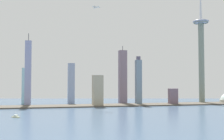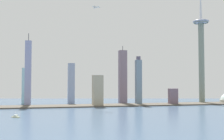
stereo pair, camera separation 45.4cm
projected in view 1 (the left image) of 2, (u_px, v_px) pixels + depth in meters
waterfront_pier at (102, 105)px, 679.56m from camera, size 945.35×71.83×2.81m
observation_tower at (201, 46)px, 780.11m from camera, size 45.04×45.04×341.12m
skyscraper_0 at (71, 83)px, 767.78m from camera, size 18.98×21.35×112.23m
skyscraper_1 at (26, 86)px, 739.10m from camera, size 21.04×13.80×122.48m
skyscraper_2 at (123, 77)px, 757.62m from camera, size 21.15×18.51×159.37m
skyscraper_5 at (173, 97)px, 714.18m from camera, size 23.61×12.18×42.56m
skyscraper_6 at (28, 73)px, 686.09m from camera, size 15.61×13.54×182.11m
skyscraper_8 at (98, 91)px, 670.39m from camera, size 24.59×26.47×76.07m
skyscraper_10 at (138, 82)px, 718.04m from camera, size 15.68×12.66×127.00m
boat_2 at (16, 117)px, 453.80m from camera, size 14.49×15.71×9.92m
airplane at (96, 7)px, 708.94m from camera, size 22.96×22.55×7.24m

